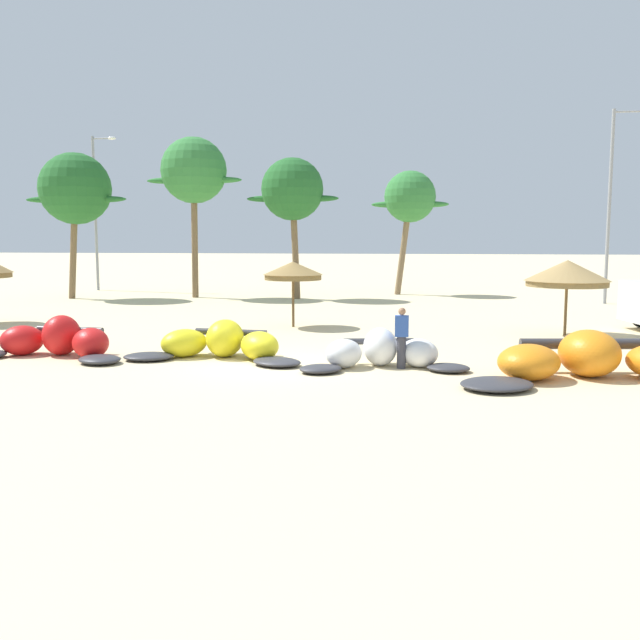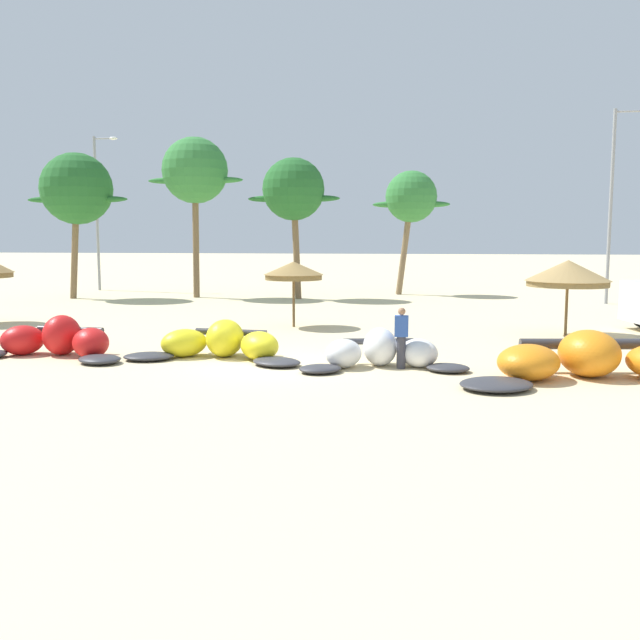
{
  "view_description": "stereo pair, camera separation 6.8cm",
  "coord_description": "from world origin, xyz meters",
  "px_view_note": "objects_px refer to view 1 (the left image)",
  "views": [
    {
      "loc": [
        4.04,
        -18.12,
        3.44
      ],
      "look_at": [
        1.18,
        2.0,
        1.0
      ],
      "focal_mm": 38.49,
      "sensor_mm": 36.0,
      "label": 1
    },
    {
      "loc": [
        4.11,
        -18.11,
        3.44
      ],
      "look_at": [
        1.18,
        2.0,
        1.0
      ],
      "focal_mm": 38.49,
      "sensor_mm": 36.0,
      "label": 2
    }
  ],
  "objects_px": {
    "kite_center": "(381,353)",
    "lamppost_west_center": "(613,197)",
    "kite_left_of_center": "(222,344)",
    "palm_center_left": "(410,198)",
    "kite_right_of_center": "(595,361)",
    "palm_leftmost": "(75,189)",
    "palm_left": "(194,172)",
    "lamppost_west": "(97,206)",
    "kite_left": "(56,341)",
    "beach_umbrella_near_palms": "(567,273)",
    "beach_umbrella_middle": "(293,271)",
    "person_near_kites": "(402,338)",
    "palm_left_of_gap": "(292,190)"
  },
  "relations": [
    {
      "from": "kite_left_of_center",
      "to": "kite_center",
      "type": "distance_m",
      "value": 4.68
    },
    {
      "from": "kite_center",
      "to": "palm_left_of_gap",
      "type": "bearing_deg",
      "value": 106.79
    },
    {
      "from": "beach_umbrella_middle",
      "to": "beach_umbrella_near_palms",
      "type": "relative_size",
      "value": 0.86
    },
    {
      "from": "kite_left_of_center",
      "to": "kite_right_of_center",
      "type": "relative_size",
      "value": 0.74
    },
    {
      "from": "palm_leftmost",
      "to": "palm_left",
      "type": "xyz_separation_m",
      "value": [
        6.34,
        1.68,
        1.05
      ]
    },
    {
      "from": "beach_umbrella_near_palms",
      "to": "lamppost_west",
      "type": "xyz_separation_m",
      "value": [
        -25.98,
        17.65,
        3.29
      ]
    },
    {
      "from": "palm_center_left",
      "to": "lamppost_west",
      "type": "height_order",
      "value": "lamppost_west"
    },
    {
      "from": "lamppost_west",
      "to": "kite_center",
      "type": "bearing_deg",
      "value": -51.09
    },
    {
      "from": "kite_left_of_center",
      "to": "palm_center_left",
      "type": "height_order",
      "value": "palm_center_left"
    },
    {
      "from": "palm_center_left",
      "to": "lamppost_west_center",
      "type": "distance_m",
      "value": 11.35
    },
    {
      "from": "kite_left",
      "to": "kite_left_of_center",
      "type": "distance_m",
      "value": 4.88
    },
    {
      "from": "kite_left_of_center",
      "to": "beach_umbrella_middle",
      "type": "distance_m",
      "value": 7.4
    },
    {
      "from": "lamppost_west",
      "to": "lamppost_west_center",
      "type": "relative_size",
      "value": 1.0
    },
    {
      "from": "lamppost_west",
      "to": "palm_center_left",
      "type": "bearing_deg",
      "value": -1.76
    },
    {
      "from": "kite_left_of_center",
      "to": "lamppost_west",
      "type": "height_order",
      "value": "lamppost_west"
    },
    {
      "from": "palm_left_of_gap",
      "to": "kite_left",
      "type": "bearing_deg",
      "value": -99.78
    },
    {
      "from": "person_near_kites",
      "to": "palm_center_left",
      "type": "bearing_deg",
      "value": 90.34
    },
    {
      "from": "person_near_kites",
      "to": "lamppost_west",
      "type": "distance_m",
      "value": 32.34
    },
    {
      "from": "kite_right_of_center",
      "to": "kite_center",
      "type": "bearing_deg",
      "value": 170.67
    },
    {
      "from": "lamppost_west",
      "to": "kite_right_of_center",
      "type": "bearing_deg",
      "value": -45.41
    },
    {
      "from": "kite_center",
      "to": "lamppost_west_center",
      "type": "bearing_deg",
      "value": 60.98
    },
    {
      "from": "kite_right_of_center",
      "to": "lamppost_west_center",
      "type": "xyz_separation_m",
      "value": [
        5.59,
        20.39,
        5.09
      ]
    },
    {
      "from": "kite_left_of_center",
      "to": "palm_left_of_gap",
      "type": "height_order",
      "value": "palm_left_of_gap"
    },
    {
      "from": "beach_umbrella_near_palms",
      "to": "beach_umbrella_middle",
      "type": "bearing_deg",
      "value": 174.57
    },
    {
      "from": "kite_right_of_center",
      "to": "palm_left_of_gap",
      "type": "bearing_deg",
      "value": 118.32
    },
    {
      "from": "beach_umbrella_middle",
      "to": "lamppost_west_center",
      "type": "height_order",
      "value": "lamppost_west_center"
    },
    {
      "from": "beach_umbrella_middle",
      "to": "lamppost_west",
      "type": "distance_m",
      "value": 23.38
    },
    {
      "from": "kite_center",
      "to": "kite_right_of_center",
      "type": "distance_m",
      "value": 5.31
    },
    {
      "from": "palm_center_left",
      "to": "beach_umbrella_near_palms",
      "type": "bearing_deg",
      "value": -71.38
    },
    {
      "from": "kite_left_of_center",
      "to": "palm_center_left",
      "type": "distance_m",
      "value": 24.37
    },
    {
      "from": "kite_right_of_center",
      "to": "lamppost_west",
      "type": "xyz_separation_m",
      "value": [
        -25.09,
        25.46,
        5.05
      ]
    },
    {
      "from": "kite_center",
      "to": "lamppost_west_center",
      "type": "relative_size",
      "value": 0.46
    },
    {
      "from": "kite_left_of_center",
      "to": "palm_leftmost",
      "type": "relative_size",
      "value": 0.67
    },
    {
      "from": "beach_umbrella_middle",
      "to": "palm_left_of_gap",
      "type": "bearing_deg",
      "value": 100.39
    },
    {
      "from": "beach_umbrella_near_palms",
      "to": "person_near_kites",
      "type": "height_order",
      "value": "beach_umbrella_near_palms"
    },
    {
      "from": "kite_left",
      "to": "palm_leftmost",
      "type": "height_order",
      "value": "palm_leftmost"
    },
    {
      "from": "lamppost_west_center",
      "to": "person_near_kites",
      "type": "bearing_deg",
      "value": -117.73
    },
    {
      "from": "kite_left_of_center",
      "to": "palm_center_left",
      "type": "relative_size",
      "value": 0.73
    },
    {
      "from": "palm_leftmost",
      "to": "palm_center_left",
      "type": "height_order",
      "value": "palm_leftmost"
    },
    {
      "from": "kite_left",
      "to": "palm_left_of_gap",
      "type": "height_order",
      "value": "palm_left_of_gap"
    },
    {
      "from": "palm_leftmost",
      "to": "palm_center_left",
      "type": "distance_m",
      "value": 19.31
    },
    {
      "from": "kite_right_of_center",
      "to": "person_near_kites",
      "type": "xyz_separation_m",
      "value": [
        -4.71,
        0.79,
        0.37
      ]
    },
    {
      "from": "kite_left_of_center",
      "to": "beach_umbrella_middle",
      "type": "height_order",
      "value": "beach_umbrella_middle"
    },
    {
      "from": "kite_left",
      "to": "lamppost_west",
      "type": "relative_size",
      "value": 0.52
    },
    {
      "from": "kite_left_of_center",
      "to": "lamppost_west_center",
      "type": "distance_m",
      "value": 24.86
    },
    {
      "from": "beach_umbrella_near_palms",
      "to": "lamppost_west",
      "type": "distance_m",
      "value": 31.58
    },
    {
      "from": "person_near_kites",
      "to": "palm_left",
      "type": "bearing_deg",
      "value": 121.33
    },
    {
      "from": "kite_center",
      "to": "lamppost_west_center",
      "type": "xyz_separation_m",
      "value": [
        10.83,
        19.53,
        5.14
      ]
    },
    {
      "from": "kite_left",
      "to": "beach_umbrella_middle",
      "type": "bearing_deg",
      "value": 53.1
    },
    {
      "from": "palm_left",
      "to": "palm_center_left",
      "type": "xyz_separation_m",
      "value": [
        12.17,
        3.82,
        -1.37
      ]
    }
  ]
}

